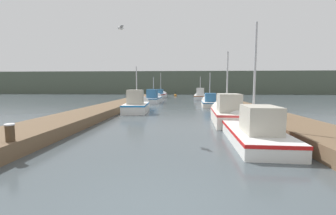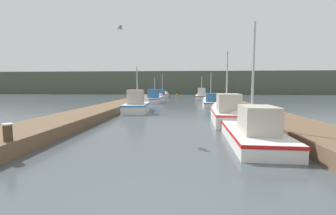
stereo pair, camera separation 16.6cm
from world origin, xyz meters
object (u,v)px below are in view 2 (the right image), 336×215
Objects in this scene: fishing_boat_5 at (202,96)px; fishing_boat_6 at (162,95)px; channel_buoy at (177,95)px; seagull_lead at (119,28)px; fishing_boat_0 at (249,129)px; fishing_boat_1 at (226,113)px; fishing_boat_4 at (155,98)px; mooring_piling_1 at (205,94)px; fishing_boat_3 at (210,102)px; fishing_boat_2 at (138,105)px; mooring_piling_0 at (8,141)px.

fishing_boat_6 is at bearing 147.95° from fishing_boat_5.
channel_buoy is 33.46m from seagull_lead.
seagull_lead is at bearing 171.05° from fishing_boat_0.
fishing_boat_1 is 30.50m from channel_buoy.
fishing_boat_6 is 5.77m from channel_buoy.
fishing_boat_4 is 5.72× the size of channel_buoy.
mooring_piling_1 is at bearing -33.98° from channel_buoy.
fishing_boat_3 is 0.84× the size of fishing_boat_6.
fishing_boat_2 is 8.08m from fishing_boat_3.
fishing_boat_1 is at bearing -86.28° from fishing_boat_5.
mooring_piling_0 is (-7.34, -2.82, 0.12)m from fishing_boat_0.
fishing_boat_5 is (-0.05, 10.46, 0.14)m from fishing_boat_3.
fishing_boat_0 is 6.71m from seagull_lead.
fishing_boat_1 is 7.66m from fishing_boat_2.
fishing_boat_0 is at bearing -70.61° from fishing_boat_4.
fishing_boat_5 is (0.26, 20.45, -0.02)m from fishing_boat_1.
fishing_boat_4 is at bearing -120.07° from mooring_piling_1.
fishing_boat_2 reaches higher than fishing_boat_5.
mooring_piling_0 is at bearing -104.26° from mooring_piling_1.
fishing_boat_6 is at bearing -113.61° from channel_buoy.
fishing_boat_2 is 11.64m from mooring_piling_0.
seagull_lead is at bearing -83.87° from fishing_boat_6.
fishing_boat_1 is 4.93× the size of channel_buoy.
seagull_lead reaches higher than fishing_boat_4.
mooring_piling_0 is at bearing -156.63° from fishing_boat_0.
fishing_boat_2 is 5.02× the size of mooring_piling_0.
fishing_boat_5 reaches higher than fishing_boat_3.
fishing_boat_2 is 1.06× the size of fishing_boat_3.
mooring_piling_0 is (-1.29, -31.73, 0.03)m from fishing_boat_6.
fishing_boat_5 is (0.11, 24.35, 0.13)m from fishing_boat_0.
fishing_boat_4 is 0.99× the size of fishing_boat_5.
fishing_boat_2 is at bearing 127.14° from fishing_boat_0.
fishing_boat_1 is 10.00m from fishing_boat_3.
channel_buoy is 1.91× the size of seagull_lead.
fishing_boat_0 is 7.87m from mooring_piling_0.
fishing_boat_6 is (-5.90, 25.01, -0.07)m from fishing_boat_1.
fishing_boat_1 is 1.02× the size of fishing_boat_2.
mooring_piling_1 is (7.18, 12.40, 0.06)m from fishing_boat_4.
mooring_piling_1 is (1.21, 30.85, 0.18)m from fishing_boat_0.
fishing_boat_1 reaches higher than fishing_boat_5.
mooring_piling_1 reaches higher than channel_buoy.
fishing_boat_1 is 5.13× the size of mooring_piling_0.
channel_buoy is at bearing 81.22° from fishing_boat_2.
fishing_boat_1 is 15.66m from fishing_boat_4.
fishing_boat_3 is 0.80× the size of fishing_boat_4.
fishing_boat_3 is 20.67m from channel_buoy.
mooring_piling_1 is at bearing 75.74° from mooring_piling_0.
channel_buoy is (2.33, 25.44, -0.34)m from fishing_boat_2.
fishing_boat_1 is at bearing -42.86° from fishing_boat_2.
fishing_boat_5 is at bearing 64.82° from fishing_boat_2.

